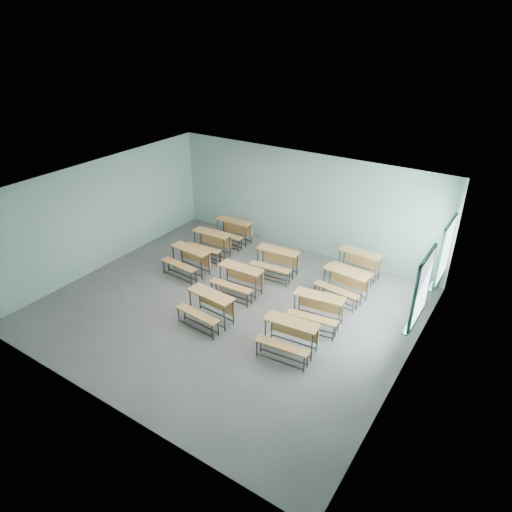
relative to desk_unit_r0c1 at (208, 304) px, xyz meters
The scene contains 11 objects.
room 1.36m from the desk_unit_r0c1, 81.39° to the left, with size 9.04×8.04×3.24m.
desk_unit_r0c1 is the anchor object (origin of this frame).
desk_unit_r0c2 2.22m from the desk_unit_r0c1, ahead, with size 1.30×0.94×0.77m.
desk_unit_r1c0 2.55m from the desk_unit_r0c1, 141.49° to the left, with size 1.28×0.91×0.77m.
desk_unit_r1c1 1.48m from the desk_unit_r0c1, 94.78° to the left, with size 1.26×0.88×0.77m.
desk_unit_r1c2 2.65m from the desk_unit_r0c1, 30.88° to the left, with size 1.33×0.98×0.77m.
desk_unit_r2c0 3.52m from the desk_unit_r0c1, 127.50° to the left, with size 1.26×0.87×0.77m.
desk_unit_r2c1 2.90m from the desk_unit_r0c1, 86.12° to the left, with size 1.30×0.93×0.77m.
desk_unit_r2c2 3.65m from the desk_unit_r0c1, 50.23° to the left, with size 1.30×0.94×0.77m.
desk_unit_r3c0 4.46m from the desk_unit_r0c1, 118.15° to the left, with size 1.24×0.84×0.77m.
desk_unit_r3c2 4.63m from the desk_unit_r0c1, 61.18° to the left, with size 1.28×0.90×0.77m.
Camera 1 is at (5.98, -7.88, 6.76)m, focal length 32.00 mm.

